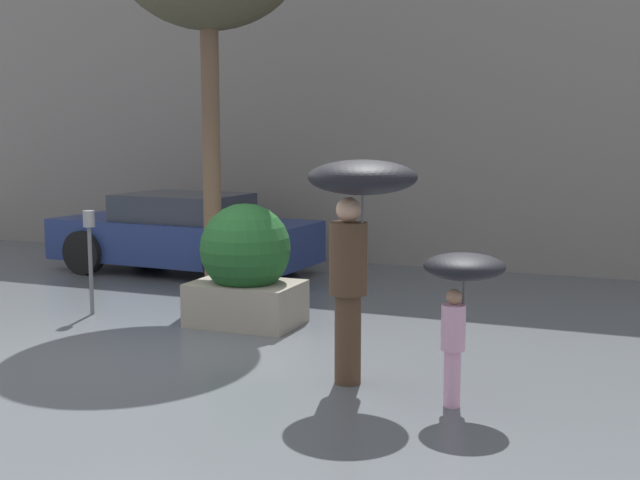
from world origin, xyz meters
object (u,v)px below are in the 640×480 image
object	(u,v)px
person_adult	(358,212)
parked_car_near	(184,235)
planter_box	(246,266)
parking_meter	(90,240)
person_child	(462,283)

from	to	relation	value
person_adult	parked_car_near	size ratio (longest dim) A/B	0.46
person_adult	parked_car_near	bearing A→B (deg)	153.64
planter_box	parked_car_near	distance (m)	3.84
planter_box	parking_meter	bearing A→B (deg)	-173.06
planter_box	parked_car_near	bearing A→B (deg)	132.24
parking_meter	planter_box	bearing A→B (deg)	6.94
planter_box	parking_meter	world-z (taller)	planter_box
parked_car_near	parking_meter	distance (m)	3.15
planter_box	parked_car_near	size ratio (longest dim) A/B	0.33
person_child	parking_meter	distance (m)	5.22
person_adult	person_child	size ratio (longest dim) A/B	1.58
person_adult	person_child	xyz separation A→B (m)	(0.97, -0.19, -0.53)
planter_box	person_adult	world-z (taller)	person_adult
planter_box	person_child	size ratio (longest dim) A/B	1.12
person_child	parked_car_near	distance (m)	7.28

